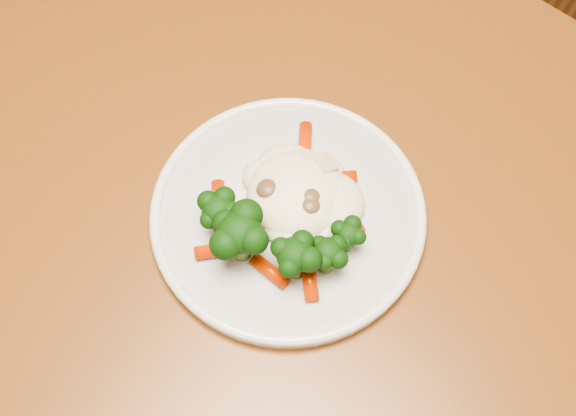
{
  "coord_description": "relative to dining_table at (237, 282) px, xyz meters",
  "views": [
    {
      "loc": [
        0.4,
        -0.07,
        1.33
      ],
      "look_at": [
        0.24,
        0.17,
        0.77
      ],
      "focal_mm": 45.0,
      "sensor_mm": 36.0,
      "label": 1
    }
  ],
  "objects": [
    {
      "name": "plate",
      "position": [
        0.03,
        0.05,
        0.1
      ],
      "size": [
        0.24,
        0.24,
        0.01
      ],
      "primitive_type": "cylinder",
      "color": "white",
      "rests_on": "dining_table"
    },
    {
      "name": "dining_table",
      "position": [
        0.0,
        0.0,
        0.0
      ],
      "size": [
        1.38,
        1.01,
        0.75
      ],
      "rotation": [
        0.0,
        0.0,
        -0.13
      ],
      "color": "brown",
      "rests_on": "ground"
    },
    {
      "name": "meal",
      "position": [
        0.03,
        0.03,
        0.12
      ],
      "size": [
        0.15,
        0.17,
        0.05
      ],
      "color": "#FDF2CA",
      "rests_on": "plate"
    }
  ]
}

